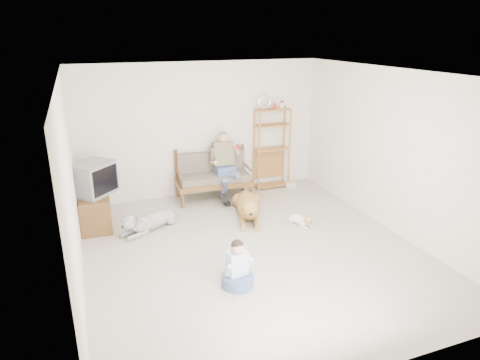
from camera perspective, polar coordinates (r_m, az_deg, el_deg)
name	(u,v)px	position (r m, az deg, el deg)	size (l,w,h in m)	color
floor	(253,250)	(6.77, 1.73, -9.37)	(5.50, 5.50, 0.00)	beige
ceiling	(255,73)	(5.97, 1.99, 14.02)	(5.50, 5.50, 0.00)	silver
wall_back	(202,130)	(8.76, -5.11, 6.67)	(5.00, 5.00, 0.00)	silver
wall_front	(372,255)	(4.04, 17.18, -9.59)	(5.00, 5.00, 0.00)	silver
wall_left	(71,189)	(5.81, -21.59, -1.18)	(5.50, 5.50, 0.00)	silver
wall_right	(393,152)	(7.53, 19.74, 3.53)	(5.50, 5.50, 0.00)	silver
loveseat	(213,175)	(8.69, -3.63, 0.68)	(1.54, 0.80, 0.95)	brown
man	(225,170)	(8.49, -1.98, 1.32)	(0.52, 0.75, 1.21)	#55649C
etagere	(272,148)	(9.19, 4.25, 4.31)	(0.77, 0.33, 2.02)	#A76834
book_stack	(290,185)	(9.43, 6.69, -0.60)	(0.21, 0.15, 0.13)	beige
tv_stand	(95,211)	(7.84, -18.74, -3.89)	(0.54, 0.92, 0.60)	brown
crt_tv	(93,178)	(7.67, -18.97, 0.20)	(0.85, 0.85, 0.56)	slate
wall_outlet	(144,186)	(8.79, -12.73, -0.81)	(0.12, 0.02, 0.08)	white
golden_retriever	(248,206)	(7.87, 1.06, -3.49)	(0.73, 1.61, 0.50)	#A57F39
shaggy_dog	(148,221)	(7.52, -12.17, -5.39)	(1.20, 0.78, 0.40)	white
terrier	(302,220)	(7.63, 8.23, -5.32)	(0.29, 0.60, 0.23)	white
child	(237,269)	(5.81, -0.36, -11.83)	(0.43, 0.43, 0.68)	#55649C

